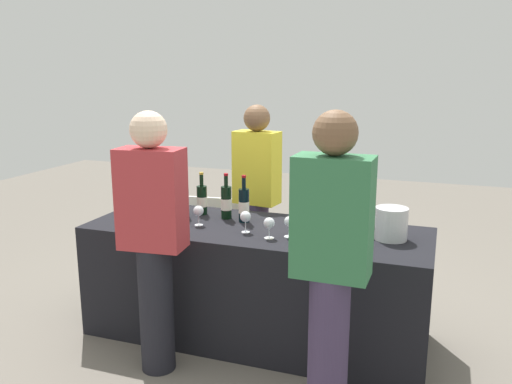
# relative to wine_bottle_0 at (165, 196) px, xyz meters

# --- Properties ---
(ground_plane) EXTENTS (12.00, 12.00, 0.00)m
(ground_plane) POSITION_rel_wine_bottle_0_xyz_m (0.79, -0.17, -0.92)
(ground_plane) COLOR slate
(tasting_table) EXTENTS (2.34, 0.83, 0.80)m
(tasting_table) POSITION_rel_wine_bottle_0_xyz_m (0.79, -0.17, -0.52)
(tasting_table) COLOR black
(tasting_table) RESTS_ON ground_plane
(wine_bottle_0) EXTENTS (0.07, 0.07, 0.33)m
(wine_bottle_0) POSITION_rel_wine_bottle_0_xyz_m (0.00, 0.00, 0.00)
(wine_bottle_0) COLOR black
(wine_bottle_0) RESTS_ON tasting_table
(wine_bottle_1) EXTENTS (0.07, 0.07, 0.31)m
(wine_bottle_1) POSITION_rel_wine_bottle_0_xyz_m (0.20, -0.09, -0.01)
(wine_bottle_1) COLOR black
(wine_bottle_1) RESTS_ON tasting_table
(wine_bottle_2) EXTENTS (0.08, 0.08, 0.32)m
(wine_bottle_2) POSITION_rel_wine_bottle_0_xyz_m (0.29, 0.03, -0.01)
(wine_bottle_2) COLOR black
(wine_bottle_2) RESTS_ON tasting_table
(wine_bottle_3) EXTENTS (0.08, 0.08, 0.33)m
(wine_bottle_3) POSITION_rel_wine_bottle_0_xyz_m (0.51, -0.02, 0.00)
(wine_bottle_3) COLOR black
(wine_bottle_3) RESTS_ON tasting_table
(wine_bottle_4) EXTENTS (0.08, 0.08, 0.34)m
(wine_bottle_4) POSITION_rel_wine_bottle_0_xyz_m (0.66, -0.06, 0.00)
(wine_bottle_4) COLOR black
(wine_bottle_4) RESTS_ON tasting_table
(wine_bottle_5) EXTENTS (0.07, 0.07, 0.29)m
(wine_bottle_5) POSITION_rel_wine_bottle_0_xyz_m (1.28, 0.01, -0.01)
(wine_bottle_5) COLOR black
(wine_bottle_5) RESTS_ON tasting_table
(wine_bottle_6) EXTENTS (0.07, 0.07, 0.31)m
(wine_bottle_6) POSITION_rel_wine_bottle_0_xyz_m (1.52, -0.05, -0.01)
(wine_bottle_6) COLOR black
(wine_bottle_6) RESTS_ON tasting_table
(wine_glass_0) EXTENTS (0.07, 0.07, 0.14)m
(wine_glass_0) POSITION_rel_wine_bottle_0_xyz_m (0.40, -0.25, -0.02)
(wine_glass_0) COLOR silver
(wine_glass_0) RESTS_ON tasting_table
(wine_glass_1) EXTENTS (0.07, 0.07, 0.15)m
(wine_glass_1) POSITION_rel_wine_bottle_0_xyz_m (0.76, -0.30, -0.02)
(wine_glass_1) COLOR silver
(wine_glass_1) RESTS_ON tasting_table
(wine_glass_2) EXTENTS (0.07, 0.07, 0.14)m
(wine_glass_2) POSITION_rel_wine_bottle_0_xyz_m (0.95, -0.37, -0.02)
(wine_glass_2) COLOR silver
(wine_glass_2) RESTS_ON tasting_table
(wine_glass_3) EXTENTS (0.07, 0.07, 0.14)m
(wine_glass_3) POSITION_rel_wine_bottle_0_xyz_m (1.06, -0.30, -0.02)
(wine_glass_3) COLOR silver
(wine_glass_3) RESTS_ON tasting_table
(wine_glass_4) EXTENTS (0.07, 0.07, 0.15)m
(wine_glass_4) POSITION_rel_wine_bottle_0_xyz_m (1.24, -0.37, -0.01)
(wine_glass_4) COLOR silver
(wine_glass_4) RESTS_ON tasting_table
(wine_glass_5) EXTENTS (0.07, 0.07, 0.13)m
(wine_glass_5) POSITION_rel_wine_bottle_0_xyz_m (1.49, -0.35, -0.03)
(wine_glass_5) COLOR silver
(wine_glass_5) RESTS_ON tasting_table
(ice_bucket) EXTENTS (0.21, 0.21, 0.21)m
(ice_bucket) POSITION_rel_wine_bottle_0_xyz_m (1.68, -0.12, -0.02)
(ice_bucket) COLOR silver
(ice_bucket) RESTS_ON tasting_table
(server_pouring) EXTENTS (0.38, 0.24, 1.58)m
(server_pouring) POSITION_rel_wine_bottle_0_xyz_m (0.54, 0.54, -0.05)
(server_pouring) COLOR #3F3351
(server_pouring) RESTS_ON ground_plane
(guest_0) EXTENTS (0.40, 0.25, 1.62)m
(guest_0) POSITION_rel_wine_bottle_0_xyz_m (0.35, -0.79, -0.03)
(guest_0) COLOR black
(guest_0) RESTS_ON ground_plane
(guest_1) EXTENTS (0.39, 0.22, 1.66)m
(guest_1) POSITION_rel_wine_bottle_0_xyz_m (1.46, -0.93, -0.01)
(guest_1) COLOR #3F3351
(guest_1) RESTS_ON ground_plane
(menu_board) EXTENTS (0.60, 0.09, 0.74)m
(menu_board) POSITION_rel_wine_bottle_0_xyz_m (0.11, 0.77, -0.55)
(menu_board) COLOR white
(menu_board) RESTS_ON ground_plane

